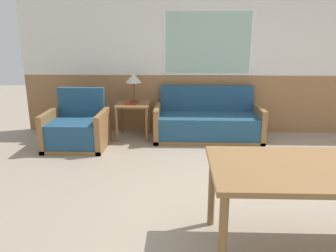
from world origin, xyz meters
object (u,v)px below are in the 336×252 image
(couch, at_px, (208,124))
(table_lamp, at_px, (134,79))
(armchair, at_px, (77,130))
(side_table, at_px, (133,109))

(couch, height_order, table_lamp, table_lamp)
(armchair, height_order, table_lamp, table_lamp)
(side_table, bearing_deg, table_lamp, 85.99)
(side_table, relative_size, table_lamp, 1.24)
(side_table, distance_m, table_lamp, 0.49)
(table_lamp, bearing_deg, armchair, -143.67)
(armchair, relative_size, side_table, 1.52)
(couch, height_order, side_table, couch)
(armchair, distance_m, table_lamp, 1.22)
(armchair, xyz_separation_m, side_table, (0.80, 0.50, 0.22))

